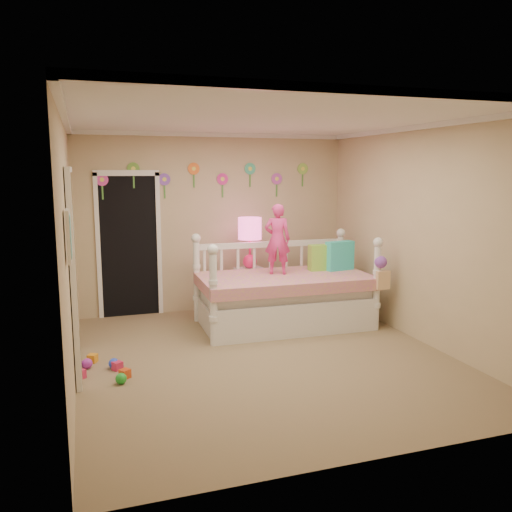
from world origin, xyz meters
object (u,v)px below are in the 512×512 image
object	(u,v)px
daybed	(284,280)
nightstand	(250,291)
child	(277,239)
table_lamp	(250,235)

from	to	relation	value
daybed	nightstand	world-z (taller)	daybed
daybed	child	world-z (taller)	child
daybed	child	size ratio (longest dim) A/B	2.43
daybed	table_lamp	xyz separation A→B (m)	(-0.25, 0.72, 0.54)
child	nightstand	size ratio (longest dim) A/B	1.41
child	nightstand	distance (m)	1.05
child	table_lamp	xyz separation A→B (m)	(-0.19, 0.62, -0.01)
child	table_lamp	world-z (taller)	child
nightstand	daybed	bearing A→B (deg)	-76.19
nightstand	table_lamp	size ratio (longest dim) A/B	0.91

